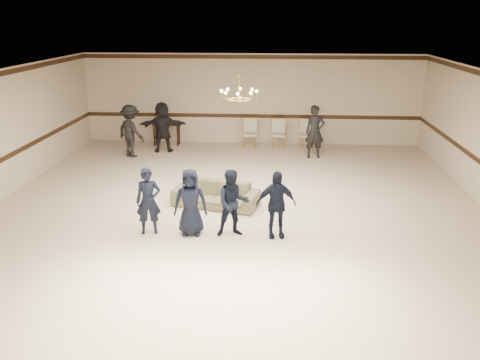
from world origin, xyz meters
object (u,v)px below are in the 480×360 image
(adult_left, at_px, (131,131))
(adult_mid, at_px, (163,127))
(boy_d, at_px, (276,204))
(adult_right, at_px, (315,132))
(banquet_chair_left, at_px, (250,134))
(boy_c, at_px, (233,203))
(boy_a, at_px, (148,201))
(banquet_chair_mid, at_px, (278,134))
(chandelier, at_px, (239,86))
(settee, at_px, (216,194))
(boy_b, at_px, (190,202))
(banquet_chair_right, at_px, (307,135))
(console_table, at_px, (167,134))

(adult_left, height_order, adult_mid, same)
(boy_d, bearing_deg, adult_right, 68.38)
(adult_mid, relative_size, banquet_chair_left, 1.72)
(boy_c, bearing_deg, boy_a, 167.71)
(adult_mid, height_order, banquet_chair_mid, adult_mid)
(chandelier, height_order, banquet_chair_left, chandelier)
(adult_left, xyz_separation_m, banquet_chair_left, (3.83, 1.43, -0.36))
(adult_mid, xyz_separation_m, adult_right, (5.10, -0.40, 0.00))
(settee, relative_size, adult_left, 1.21)
(boy_a, height_order, boy_b, same)
(banquet_chair_mid, bearing_deg, boy_d, -87.00)
(chandelier, xyz_separation_m, boy_d, (0.93, -2.20, -2.15))
(boy_a, height_order, adult_right, adult_right)
(adult_right, distance_m, banquet_chair_left, 2.48)
(boy_b, height_order, banquet_chair_mid, boy_b)
(boy_c, distance_m, banquet_chair_left, 7.49)
(adult_left, height_order, banquet_chair_left, adult_left)
(boy_a, relative_size, settee, 0.70)
(banquet_chair_left, bearing_deg, banquet_chair_right, -3.60)
(chandelier, bearing_deg, adult_right, 62.42)
(settee, relative_size, banquet_chair_mid, 2.08)
(banquet_chair_right, bearing_deg, console_table, -179.11)
(banquet_chair_left, bearing_deg, settee, -98.90)
(boy_c, relative_size, banquet_chair_left, 1.45)
(settee, height_order, banquet_chair_mid, banquet_chair_mid)
(console_table, bearing_deg, boy_b, -70.53)
(adult_mid, bearing_deg, adult_right, 167.18)
(boy_a, distance_m, banquet_chair_right, 8.39)
(boy_d, bearing_deg, boy_a, 169.44)
(banquet_chair_left, bearing_deg, adult_right, -31.13)
(boy_a, distance_m, banquet_chair_left, 7.70)
(boy_b, distance_m, banquet_chair_right, 8.02)
(banquet_chair_right, bearing_deg, adult_right, -78.20)
(chandelier, relative_size, boy_d, 0.65)
(boy_d, relative_size, console_table, 1.53)
(boy_d, bearing_deg, settee, 120.40)
(boy_a, relative_size, banquet_chair_mid, 1.45)
(chandelier, distance_m, boy_c, 3.07)
(boy_a, distance_m, boy_c, 1.80)
(settee, distance_m, banquet_chair_left, 5.82)
(boy_d, relative_size, banquet_chair_mid, 1.45)
(banquet_chair_mid, distance_m, banquet_chair_right, 1.00)
(banquet_chair_left, relative_size, console_table, 1.06)
(boy_d, distance_m, banquet_chair_mid, 7.49)
(adult_mid, bearing_deg, boy_b, 98.62)
(settee, xyz_separation_m, banquet_chair_right, (2.54, 5.80, 0.20))
(adult_left, distance_m, adult_right, 6.01)
(boy_a, bearing_deg, adult_mid, 87.63)
(boy_a, xyz_separation_m, console_table, (-1.23, 7.69, -0.33))
(boy_d, height_order, banquet_chair_left, boy_d)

